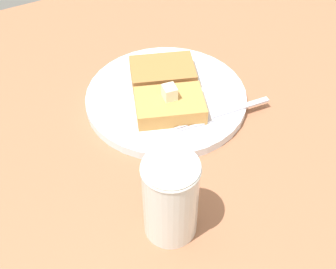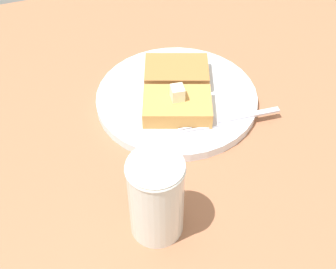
# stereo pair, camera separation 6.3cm
# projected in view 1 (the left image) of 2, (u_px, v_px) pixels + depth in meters

# --- Properties ---
(table_surface) EXTENTS (0.98, 0.98, 0.03)m
(table_surface) POSITION_uv_depth(u_px,v_px,m) (198.00, 144.00, 0.70)
(table_surface) COLOR #9F6344
(table_surface) RESTS_ON ground
(plate) EXTENTS (0.25, 0.25, 0.01)m
(plate) POSITION_uv_depth(u_px,v_px,m) (166.00, 98.00, 0.74)
(plate) COLOR silver
(plate) RESTS_ON table_surface
(toast_slice_left) EXTENTS (0.10, 0.12, 0.03)m
(toast_slice_left) POSITION_uv_depth(u_px,v_px,m) (170.00, 105.00, 0.70)
(toast_slice_left) COLOR #CA8E47
(toast_slice_left) RESTS_ON plate
(toast_slice_middle) EXTENTS (0.10, 0.12, 0.03)m
(toast_slice_middle) POSITION_uv_depth(u_px,v_px,m) (163.00, 73.00, 0.76)
(toast_slice_middle) COLOR #A77039
(toast_slice_middle) RESTS_ON plate
(butter_pat_primary) EXTENTS (0.02, 0.02, 0.02)m
(butter_pat_primary) POSITION_uv_depth(u_px,v_px,m) (170.00, 92.00, 0.69)
(butter_pat_primary) COLOR #F2F1CB
(butter_pat_primary) RESTS_ON toast_slice_left
(fork) EXTENTS (0.03, 0.16, 0.00)m
(fork) POSITION_uv_depth(u_px,v_px,m) (216.00, 115.00, 0.70)
(fork) COLOR silver
(fork) RESTS_ON plate
(syrup_jar) EXTENTS (0.07, 0.07, 0.12)m
(syrup_jar) POSITION_uv_depth(u_px,v_px,m) (171.00, 201.00, 0.55)
(syrup_jar) COLOR #381807
(syrup_jar) RESTS_ON table_surface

